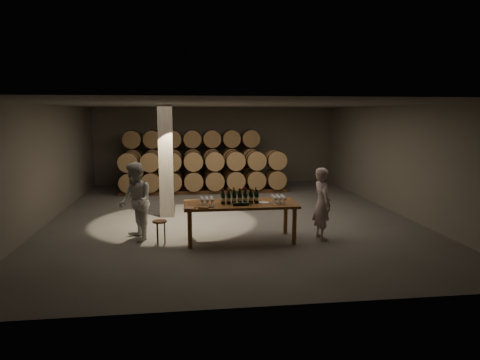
{
  "coord_description": "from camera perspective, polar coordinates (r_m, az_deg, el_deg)",
  "views": [
    {
      "loc": [
        -1.24,
        -12.13,
        2.95
      ],
      "look_at": [
        0.27,
        -0.33,
        1.1
      ],
      "focal_mm": 32.0,
      "sensor_mm": 36.0,
      "label": 1
    }
  ],
  "objects": [
    {
      "name": "barrel_stack_back",
      "position": [
        17.42,
        -6.34,
        3.01
      ],
      "size": [
        5.48,
        0.95,
        2.31
      ],
      "color": "brown",
      "rests_on": "ground"
    },
    {
      "name": "pen",
      "position": [
        9.47,
        -3.88,
        -3.65
      ],
      "size": [
        0.14,
        0.01,
        0.01
      ],
      "primitive_type": "cylinder",
      "rotation": [
        0.0,
        1.57,
        -0.02
      ],
      "color": "black",
      "rests_on": "tasting_table"
    },
    {
      "name": "person_man",
      "position": [
        10.25,
        10.89,
        -3.12
      ],
      "size": [
        0.48,
        0.67,
        1.71
      ],
      "primitive_type": "imported",
      "rotation": [
        0.0,
        0.0,
        1.69
      ],
      "color": "beige",
      "rests_on": "ground"
    },
    {
      "name": "plate",
      "position": [
        9.94,
        3.19,
        -3.03
      ],
      "size": [
        0.25,
        0.25,
        0.01
      ],
      "primitive_type": "cylinder",
      "color": "white",
      "rests_on": "tasting_table"
    },
    {
      "name": "lying_bottles",
      "position": [
        9.63,
        0.19,
        -3.22
      ],
      "size": [
        0.46,
        0.08,
        0.08
      ],
      "color": "black",
      "rests_on": "tasting_table"
    },
    {
      "name": "glass_cluster_right",
      "position": [
        9.95,
        5.16,
        -2.36
      ],
      "size": [
        0.3,
        0.41,
        0.17
      ],
      "color": "silver",
      "rests_on": "tasting_table"
    },
    {
      "name": "stool",
      "position": [
        9.95,
        -10.66,
        -5.91
      ],
      "size": [
        0.33,
        0.33,
        0.54
      ],
      "rotation": [
        0.0,
        0.0,
        -0.4
      ],
      "color": "brown",
      "rests_on": "ground"
    },
    {
      "name": "barrel_stack_front",
      "position": [
        16.08,
        -4.84,
        1.22
      ],
      "size": [
        6.26,
        0.95,
        1.57
      ],
      "color": "brown",
      "rests_on": "ground"
    },
    {
      "name": "person_woman",
      "position": [
        10.26,
        -13.77,
        -2.82
      ],
      "size": [
        0.98,
        1.09,
        1.84
      ],
      "primitive_type": "imported",
      "rotation": [
        0.0,
        0.0,
        -1.19
      ],
      "color": "silver",
      "rests_on": "ground"
    },
    {
      "name": "notebook_corner",
      "position": [
        9.41,
        -6.75,
        -3.73
      ],
      "size": [
        0.27,
        0.31,
        0.02
      ],
      "primitive_type": "cube",
      "rotation": [
        0.0,
        0.0,
        -0.24
      ],
      "color": "#925D35",
      "rests_on": "tasting_table"
    },
    {
      "name": "tasting_table",
      "position": [
        9.94,
        0.06,
        -3.67
      ],
      "size": [
        2.6,
        1.1,
        0.9
      ],
      "color": "brown",
      "rests_on": "ground"
    },
    {
      "name": "bottle_cluster",
      "position": [
        9.88,
        -0.04,
        -2.38
      ],
      "size": [
        0.87,
        0.24,
        0.36
      ],
      "color": "black",
      "rests_on": "tasting_table"
    },
    {
      "name": "notebook_near",
      "position": [
        9.45,
        -4.84,
        -3.63
      ],
      "size": [
        0.27,
        0.24,
        0.03
      ],
      "primitive_type": "cube",
      "rotation": [
        0.0,
        0.0,
        -0.3
      ],
      "color": "#925D35",
      "rests_on": "tasting_table"
    },
    {
      "name": "glass_cluster_left",
      "position": [
        9.73,
        -4.45,
        -2.59
      ],
      "size": [
        0.3,
        0.41,
        0.17
      ],
      "color": "silver",
      "rests_on": "tasting_table"
    },
    {
      "name": "room",
      "position": [
        12.41,
        -9.84,
        2.47
      ],
      "size": [
        12.0,
        12.0,
        12.0
      ],
      "color": "#565350",
      "rests_on": "ground"
    }
  ]
}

